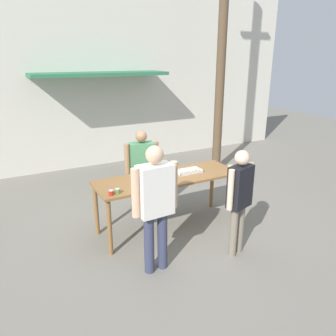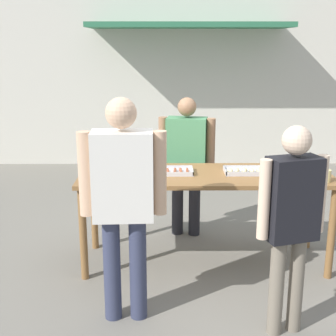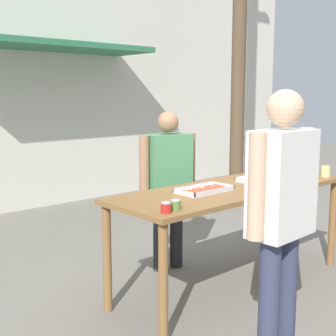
{
  "view_description": "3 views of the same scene",
  "coord_description": "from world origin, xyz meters",
  "px_view_note": "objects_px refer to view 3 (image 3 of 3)",
  "views": [
    {
      "loc": [
        -2.37,
        -4.44,
        2.79
      ],
      "look_at": [
        0.0,
        0.0,
        1.07
      ],
      "focal_mm": 35.0,
      "sensor_mm": 36.0,
      "label": 1
    },
    {
      "loc": [
        -0.39,
        -4.31,
        2.14
      ],
      "look_at": [
        -0.36,
        0.02,
        0.97
      ],
      "focal_mm": 50.0,
      "sensor_mm": 36.0,
      "label": 2
    },
    {
      "loc": [
        -3.15,
        -2.63,
        1.74
      ],
      "look_at": [
        -0.15,
        0.71,
        1.02
      ],
      "focal_mm": 50.0,
      "sensor_mm": 36.0,
      "label": 3
    }
  ],
  "objects_px": {
    "condiment_jar_mustard": "(166,208)",
    "person_customer_holding_hotdog": "(281,204)",
    "condiment_jar_ketchup": "(176,205)",
    "beer_cup": "(326,171)",
    "person_server_behind_table": "(168,178)",
    "food_tray_sausages": "(204,190)",
    "food_tray_buns": "(261,178)"
  },
  "relations": [
    {
      "from": "condiment_jar_mustard",
      "to": "beer_cup",
      "type": "distance_m",
      "value": 2.13
    },
    {
      "from": "food_tray_buns",
      "to": "beer_cup",
      "type": "bearing_deg",
      "value": -25.06
    },
    {
      "from": "food_tray_sausages",
      "to": "person_customer_holding_hotdog",
      "type": "xyz_separation_m",
      "value": [
        -0.34,
        -1.0,
        0.11
      ]
    },
    {
      "from": "condiment_jar_mustard",
      "to": "person_server_behind_table",
      "type": "xyz_separation_m",
      "value": [
        0.92,
        1.0,
        -0.03
      ]
    },
    {
      "from": "condiment_jar_mustard",
      "to": "person_customer_holding_hotdog",
      "type": "distance_m",
      "value": 0.78
    },
    {
      "from": "food_tray_buns",
      "to": "person_server_behind_table",
      "type": "bearing_deg",
      "value": 129.32
    },
    {
      "from": "condiment_jar_mustard",
      "to": "beer_cup",
      "type": "height_order",
      "value": "beer_cup"
    },
    {
      "from": "food_tray_buns",
      "to": "condiment_jar_ketchup",
      "type": "height_order",
      "value": "condiment_jar_ketchup"
    },
    {
      "from": "condiment_jar_mustard",
      "to": "person_customer_holding_hotdog",
      "type": "bearing_deg",
      "value": -62.22
    },
    {
      "from": "person_customer_holding_hotdog",
      "to": "condiment_jar_mustard",
      "type": "bearing_deg",
      "value": -64.61
    },
    {
      "from": "condiment_jar_mustard",
      "to": "person_customer_holding_hotdog",
      "type": "relative_size",
      "value": 0.04
    },
    {
      "from": "person_server_behind_table",
      "to": "food_tray_sausages",
      "type": "bearing_deg",
      "value": -96.62
    },
    {
      "from": "condiment_jar_mustard",
      "to": "person_customer_holding_hotdog",
      "type": "xyz_separation_m",
      "value": [
        0.36,
        -0.69,
        0.09
      ]
    },
    {
      "from": "person_server_behind_table",
      "to": "person_customer_holding_hotdog",
      "type": "bearing_deg",
      "value": -97.9
    },
    {
      "from": "condiment_jar_ketchup",
      "to": "food_tray_buns",
      "type": "bearing_deg",
      "value": 12.14
    },
    {
      "from": "condiment_jar_mustard",
      "to": "condiment_jar_ketchup",
      "type": "bearing_deg",
      "value": 6.93
    },
    {
      "from": "person_server_behind_table",
      "to": "beer_cup",
      "type": "bearing_deg",
      "value": -29.09
    },
    {
      "from": "beer_cup",
      "to": "food_tray_buns",
      "type": "bearing_deg",
      "value": 154.94
    },
    {
      "from": "food_tray_buns",
      "to": "condiment_jar_ketchup",
      "type": "distance_m",
      "value": 1.41
    },
    {
      "from": "condiment_jar_ketchup",
      "to": "person_server_behind_table",
      "type": "relative_size",
      "value": 0.05
    },
    {
      "from": "food_tray_buns",
      "to": "beer_cup",
      "type": "relative_size",
      "value": 4.08
    },
    {
      "from": "person_customer_holding_hotdog",
      "to": "person_server_behind_table",
      "type": "bearing_deg",
      "value": -110.54
    },
    {
      "from": "food_tray_sausages",
      "to": "beer_cup",
      "type": "distance_m",
      "value": 1.45
    },
    {
      "from": "person_server_behind_table",
      "to": "person_customer_holding_hotdog",
      "type": "height_order",
      "value": "person_customer_holding_hotdog"
    },
    {
      "from": "beer_cup",
      "to": "person_server_behind_table",
      "type": "distance_m",
      "value": 1.57
    },
    {
      "from": "food_tray_sausages",
      "to": "condiment_jar_mustard",
      "type": "bearing_deg",
      "value": -156.31
    },
    {
      "from": "food_tray_sausages",
      "to": "condiment_jar_ketchup",
      "type": "bearing_deg",
      "value": -153.81
    },
    {
      "from": "condiment_jar_mustard",
      "to": "person_customer_holding_hotdog",
      "type": "height_order",
      "value": "person_customer_holding_hotdog"
    },
    {
      "from": "food_tray_buns",
      "to": "person_customer_holding_hotdog",
      "type": "distance_m",
      "value": 1.5
    },
    {
      "from": "person_server_behind_table",
      "to": "person_customer_holding_hotdog",
      "type": "relative_size",
      "value": 0.89
    },
    {
      "from": "condiment_jar_ketchup",
      "to": "food_tray_sausages",
      "type": "bearing_deg",
      "value": 26.19
    },
    {
      "from": "condiment_jar_mustard",
      "to": "condiment_jar_ketchup",
      "type": "height_order",
      "value": "same"
    }
  ]
}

